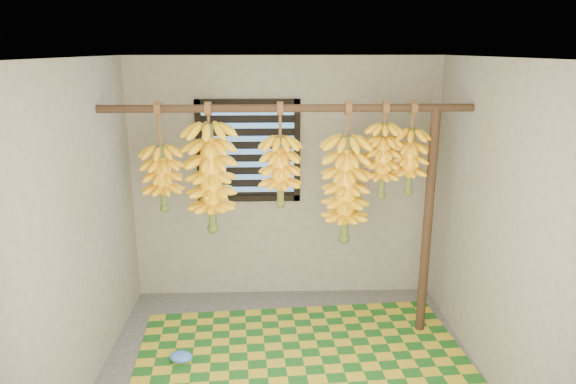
{
  "coord_description": "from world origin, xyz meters",
  "views": [
    {
      "loc": [
        -0.14,
        -3.4,
        2.46
      ],
      "look_at": [
        0.0,
        0.55,
        1.35
      ],
      "focal_mm": 32.0,
      "sensor_mm": 36.0,
      "label": 1
    }
  ],
  "objects_px": {
    "banana_bunch_a": "(163,178)",
    "banana_bunch_d": "(383,161)",
    "woven_mat": "(307,376)",
    "support_post": "(427,225)",
    "banana_bunch_e": "(346,190)",
    "plastic_bag": "(181,357)",
    "banana_bunch_b": "(211,179)",
    "banana_bunch_f": "(410,161)",
    "banana_bunch_c": "(280,171)"
  },
  "relations": [
    {
      "from": "banana_bunch_d",
      "to": "banana_bunch_b",
      "type": "bearing_deg",
      "value": 180.0
    },
    {
      "from": "plastic_bag",
      "to": "banana_bunch_e",
      "type": "height_order",
      "value": "banana_bunch_e"
    },
    {
      "from": "banana_bunch_a",
      "to": "banana_bunch_e",
      "type": "relative_size",
      "value": 0.76
    },
    {
      "from": "banana_bunch_f",
      "to": "banana_bunch_c",
      "type": "bearing_deg",
      "value": 180.0
    },
    {
      "from": "banana_bunch_a",
      "to": "banana_bunch_f",
      "type": "xyz_separation_m",
      "value": [
        2.04,
        0.0,
        0.12
      ]
    },
    {
      "from": "banana_bunch_d",
      "to": "banana_bunch_e",
      "type": "xyz_separation_m",
      "value": [
        -0.3,
        -0.0,
        -0.24
      ]
    },
    {
      "from": "plastic_bag",
      "to": "banana_bunch_f",
      "type": "height_order",
      "value": "banana_bunch_f"
    },
    {
      "from": "banana_bunch_b",
      "to": "banana_bunch_c",
      "type": "height_order",
      "value": "same"
    },
    {
      "from": "banana_bunch_f",
      "to": "woven_mat",
      "type": "bearing_deg",
      "value": -143.6
    },
    {
      "from": "plastic_bag",
      "to": "banana_bunch_c",
      "type": "bearing_deg",
      "value": 28.02
    },
    {
      "from": "banana_bunch_e",
      "to": "banana_bunch_f",
      "type": "height_order",
      "value": "same"
    },
    {
      "from": "support_post",
      "to": "banana_bunch_b",
      "type": "relative_size",
      "value": 1.86
    },
    {
      "from": "banana_bunch_e",
      "to": "banana_bunch_f",
      "type": "relative_size",
      "value": 1.54
    },
    {
      "from": "banana_bunch_a",
      "to": "plastic_bag",
      "type": "bearing_deg",
      "value": -71.77
    },
    {
      "from": "support_post",
      "to": "plastic_bag",
      "type": "bearing_deg",
      "value": -168.14
    },
    {
      "from": "support_post",
      "to": "banana_bunch_c",
      "type": "xyz_separation_m",
      "value": [
        -1.26,
        0.0,
        0.48
      ]
    },
    {
      "from": "banana_bunch_a",
      "to": "banana_bunch_b",
      "type": "relative_size",
      "value": 0.83
    },
    {
      "from": "banana_bunch_a",
      "to": "banana_bunch_f",
      "type": "height_order",
      "value": "same"
    },
    {
      "from": "banana_bunch_a",
      "to": "banana_bunch_c",
      "type": "bearing_deg",
      "value": 0.0
    },
    {
      "from": "plastic_bag",
      "to": "banana_bunch_e",
      "type": "distance_m",
      "value": 1.92
    },
    {
      "from": "banana_bunch_e",
      "to": "banana_bunch_b",
      "type": "bearing_deg",
      "value": 180.0
    },
    {
      "from": "banana_bunch_d",
      "to": "banana_bunch_f",
      "type": "bearing_deg",
      "value": 0.0
    },
    {
      "from": "banana_bunch_b",
      "to": "banana_bunch_d",
      "type": "bearing_deg",
      "value": 0.0
    },
    {
      "from": "plastic_bag",
      "to": "banana_bunch_c",
      "type": "height_order",
      "value": "banana_bunch_c"
    },
    {
      "from": "banana_bunch_c",
      "to": "woven_mat",
      "type": "bearing_deg",
      "value": -74.17
    },
    {
      "from": "banana_bunch_a",
      "to": "support_post",
      "type": "bearing_deg",
      "value": 0.0
    },
    {
      "from": "banana_bunch_d",
      "to": "banana_bunch_e",
      "type": "distance_m",
      "value": 0.39
    },
    {
      "from": "banana_bunch_a",
      "to": "banana_bunch_d",
      "type": "bearing_deg",
      "value": 0.0
    },
    {
      "from": "banana_bunch_a",
      "to": "banana_bunch_d",
      "type": "height_order",
      "value": "same"
    },
    {
      "from": "support_post",
      "to": "banana_bunch_b",
      "type": "xyz_separation_m",
      "value": [
        -1.83,
        0.0,
        0.43
      ]
    },
    {
      "from": "banana_bunch_b",
      "to": "banana_bunch_c",
      "type": "distance_m",
      "value": 0.57
    },
    {
      "from": "banana_bunch_b",
      "to": "banana_bunch_e",
      "type": "distance_m",
      "value": 1.12
    },
    {
      "from": "support_post",
      "to": "banana_bunch_d",
      "type": "height_order",
      "value": "banana_bunch_d"
    },
    {
      "from": "plastic_bag",
      "to": "banana_bunch_b",
      "type": "distance_m",
      "value": 1.47
    },
    {
      "from": "woven_mat",
      "to": "banana_bunch_d",
      "type": "xyz_separation_m",
      "value": [
        0.66,
        0.65,
        1.56
      ]
    },
    {
      "from": "banana_bunch_a",
      "to": "banana_bunch_e",
      "type": "height_order",
      "value": "same"
    },
    {
      "from": "woven_mat",
      "to": "banana_bunch_a",
      "type": "relative_size",
      "value": 3.03
    },
    {
      "from": "banana_bunch_e",
      "to": "plastic_bag",
      "type": "bearing_deg",
      "value": -162.26
    },
    {
      "from": "woven_mat",
      "to": "banana_bunch_d",
      "type": "distance_m",
      "value": 1.82
    },
    {
      "from": "plastic_bag",
      "to": "banana_bunch_d",
      "type": "xyz_separation_m",
      "value": [
        1.66,
        0.44,
        1.52
      ]
    },
    {
      "from": "woven_mat",
      "to": "banana_bunch_b",
      "type": "distance_m",
      "value": 1.74
    },
    {
      "from": "banana_bunch_e",
      "to": "banana_bunch_f",
      "type": "xyz_separation_m",
      "value": [
        0.53,
        0.0,
        0.24
      ]
    },
    {
      "from": "woven_mat",
      "to": "banana_bunch_e",
      "type": "bearing_deg",
      "value": 61.22
    },
    {
      "from": "plastic_bag",
      "to": "banana_bunch_d",
      "type": "relative_size",
      "value": 0.25
    },
    {
      "from": "banana_bunch_c",
      "to": "banana_bunch_f",
      "type": "relative_size",
      "value": 1.12
    },
    {
      "from": "plastic_bag",
      "to": "banana_bunch_d",
      "type": "distance_m",
      "value": 2.29
    },
    {
      "from": "woven_mat",
      "to": "banana_bunch_e",
      "type": "relative_size",
      "value": 2.3
    },
    {
      "from": "woven_mat",
      "to": "support_post",
      "type": "bearing_deg",
      "value": 31.35
    },
    {
      "from": "woven_mat",
      "to": "banana_bunch_d",
      "type": "bearing_deg",
      "value": 44.76
    },
    {
      "from": "banana_bunch_d",
      "to": "banana_bunch_f",
      "type": "height_order",
      "value": "same"
    }
  ]
}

